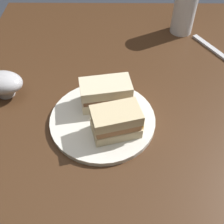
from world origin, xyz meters
TOP-DOWN VIEW (x-y plane):
  - dining_table at (0.00, 0.00)m, footprint 1.19×0.86m
  - plate at (0.01, -0.05)m, footprint 0.25×0.25m
  - sandwich_half_left at (0.05, -0.01)m, footprint 0.09×0.12m
  - sandwich_half_right at (-0.04, -0.04)m, footprint 0.09×0.13m
  - potato_wedge_front at (0.04, 0.02)m, footprint 0.03×0.05m
  - potato_wedge_middle at (-0.01, 0.02)m, footprint 0.05×0.03m
  - potato_wedge_back at (-0.03, 0.00)m, footprint 0.03×0.04m
  - potato_wedge_left_edge at (-0.05, -0.02)m, footprint 0.04×0.06m
  - pint_glass at (-0.40, 0.21)m, footprint 0.07×0.07m
  - gravy_boat at (-0.09, -0.30)m, footprint 0.09×0.12m
  - fork at (-0.28, 0.29)m, footprint 0.16×0.10m

SIDE VIEW (x-z plane):
  - dining_table at x=0.00m, z-range 0.00..0.78m
  - fork at x=-0.28m, z-range 0.78..0.79m
  - plate at x=0.01m, z-range 0.78..0.79m
  - potato_wedge_left_edge at x=-0.05m, z-range 0.79..0.81m
  - potato_wedge_middle at x=-0.01m, z-range 0.79..0.81m
  - potato_wedge_front at x=0.04m, z-range 0.79..0.81m
  - potato_wedge_back at x=-0.03m, z-range 0.79..0.81m
  - gravy_boat at x=-0.09m, z-range 0.79..0.85m
  - sandwich_half_right at x=-0.04m, z-range 0.79..0.86m
  - sandwich_half_left at x=0.05m, z-range 0.79..0.86m
  - pint_glass at x=-0.40m, z-range 0.77..0.93m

